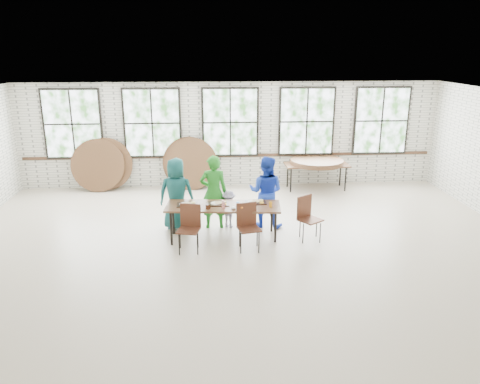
% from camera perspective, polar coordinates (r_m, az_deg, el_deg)
% --- Properties ---
extents(room, '(12.00, 12.00, 12.00)m').
position_cam_1_polar(room, '(13.45, -1.20, 8.30)').
color(room, '#BAA794').
rests_on(room, ground).
extents(dining_table, '(2.46, 1.01, 0.74)m').
position_cam_1_polar(dining_table, '(9.86, -2.08, -1.91)').
color(dining_table, brown).
rests_on(dining_table, ground).
extents(chair_near_left, '(0.51, 0.50, 0.95)m').
position_cam_1_polar(chair_near_left, '(9.39, -6.18, -3.86)').
color(chair_near_left, '#4E281A').
rests_on(chair_near_left, ground).
extents(chair_near_right, '(0.50, 0.49, 0.95)m').
position_cam_1_polar(chair_near_right, '(9.41, 0.95, -3.71)').
color(chair_near_right, '#4E281A').
rests_on(chair_near_right, ground).
extents(chair_spare, '(0.58, 0.57, 0.95)m').
position_cam_1_polar(chair_spare, '(9.97, 8.20, -2.67)').
color(chair_spare, '#4E281A').
rests_on(chair_spare, ground).
extents(adult_teal, '(0.84, 0.59, 1.62)m').
position_cam_1_polar(adult_teal, '(10.46, -7.74, -0.23)').
color(adult_teal, '#175952').
rests_on(adult_teal, ground).
extents(adult_green, '(0.62, 0.42, 1.67)m').
position_cam_1_polar(adult_green, '(10.43, -3.24, -0.00)').
color(adult_green, '#228123').
rests_on(adult_green, ground).
extents(toddler, '(0.63, 0.51, 0.85)m').
position_cam_1_polar(toddler, '(10.56, -1.36, -2.08)').
color(toddler, '#1B133B').
rests_on(toddler, ground).
extents(adult_blue, '(0.96, 0.86, 1.63)m').
position_cam_1_polar(adult_blue, '(10.51, 3.18, 0.02)').
color(adult_blue, '#1B3CC0').
rests_on(adult_blue, ground).
extents(storage_table, '(1.81, 0.77, 0.74)m').
position_cam_1_polar(storage_table, '(13.51, 9.33, 3.17)').
color(storage_table, brown).
rests_on(storage_table, ground).
extents(tabletop_clutter, '(1.99, 0.60, 0.11)m').
position_cam_1_polar(tabletop_clutter, '(9.80, -1.57, -1.55)').
color(tabletop_clutter, black).
rests_on(tabletop_clutter, dining_table).
extents(round_tops_stacked, '(1.50, 1.50, 0.13)m').
position_cam_1_polar(round_tops_stacked, '(13.48, 9.35, 3.66)').
color(round_tops_stacked, brown).
rests_on(round_tops_stacked, storage_table).
extents(round_tops_leaning, '(4.12, 0.43, 1.50)m').
position_cam_1_polar(round_tops_leaning, '(13.57, -11.36, 3.33)').
color(round_tops_leaning, brown).
rests_on(round_tops_leaning, ground).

